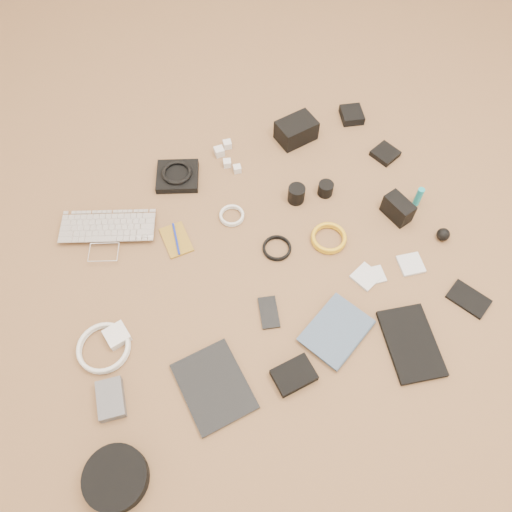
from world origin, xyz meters
name	(u,v)px	position (x,y,z in m)	size (l,w,h in m)	color
laptop	(107,239)	(-0.44, 0.33, 0.01)	(0.33, 0.23, 0.03)	silver
headphone_pouch	(178,176)	(-0.12, 0.48, 0.01)	(0.15, 0.14, 0.03)	black
headphones	(177,173)	(-0.12, 0.48, 0.03)	(0.11, 0.11, 0.01)	black
charger_a	(219,152)	(0.07, 0.52, 0.02)	(0.03, 0.03, 0.03)	silver
charger_b	(227,163)	(0.07, 0.45, 0.01)	(0.03, 0.03, 0.03)	silver
charger_c	(227,144)	(0.11, 0.54, 0.01)	(0.03, 0.03, 0.03)	silver
charger_d	(237,169)	(0.10, 0.41, 0.01)	(0.03, 0.03, 0.03)	silver
dslr_camera	(296,130)	(0.37, 0.46, 0.04)	(0.15, 0.10, 0.08)	black
lens_pouch	(352,115)	(0.63, 0.46, 0.02)	(0.08, 0.09, 0.03)	black
notebook_olive	(176,240)	(-0.23, 0.22, 0.00)	(0.08, 0.13, 0.01)	olive
pen_blue	(176,239)	(-0.23, 0.22, 0.01)	(0.01, 0.01, 0.13)	#1426A8
cable_white_a	(232,216)	(-0.01, 0.23, 0.01)	(0.09, 0.09, 0.01)	silver
lens_a	(296,194)	(0.23, 0.19, 0.03)	(0.06, 0.06, 0.07)	black
lens_b	(326,189)	(0.34, 0.17, 0.03)	(0.06, 0.06, 0.05)	black
card_reader	(385,154)	(0.64, 0.23, 0.01)	(0.09, 0.09, 0.02)	black
power_brick	(117,335)	(-0.52, -0.03, 0.01)	(0.07, 0.07, 0.03)	silver
cable_white_b	(104,349)	(-0.57, -0.05, 0.01)	(0.16, 0.16, 0.01)	silver
cable_black	(277,249)	(0.07, 0.04, 0.00)	(0.10, 0.10, 0.01)	black
cable_yellow	(328,239)	(0.25, -0.01, 0.01)	(0.12, 0.12, 0.01)	gold
flash	(398,209)	(0.51, -0.02, 0.04)	(0.06, 0.11, 0.08)	black
lens_cleaner	(418,197)	(0.61, -0.01, 0.04)	(0.02, 0.02, 0.08)	teal
battery_charger	(111,399)	(-0.60, -0.21, 0.02)	(0.07, 0.11, 0.03)	#535357
tablet	(214,386)	(-0.32, -0.30, 0.01)	(0.18, 0.24, 0.01)	black
phone	(269,312)	(-0.06, -0.16, 0.00)	(0.06, 0.11, 0.01)	black
filter_case_left	(366,277)	(0.28, -0.19, 0.01)	(0.08, 0.08, 0.01)	silver
filter_case_mid	(375,275)	(0.31, -0.20, 0.00)	(0.06, 0.06, 0.01)	silver
filter_case_right	(411,264)	(0.44, -0.22, 0.01)	(0.08, 0.08, 0.01)	silver
air_blower	(443,234)	(0.60, -0.18, 0.02)	(0.04, 0.04, 0.04)	black
headphone_case	(116,478)	(-0.65, -0.41, 0.02)	(0.17, 0.17, 0.05)	black
drive_case	(294,375)	(-0.09, -0.38, 0.01)	(0.12, 0.09, 0.03)	black
paperback	(357,347)	(0.12, -0.38, 0.01)	(0.15, 0.21, 0.02)	#3F526B
notebook_black_a	(411,343)	(0.28, -0.45, 0.01)	(0.15, 0.24, 0.02)	black
notebook_black_b	(469,299)	(0.54, -0.41, 0.01)	(0.08, 0.13, 0.01)	black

